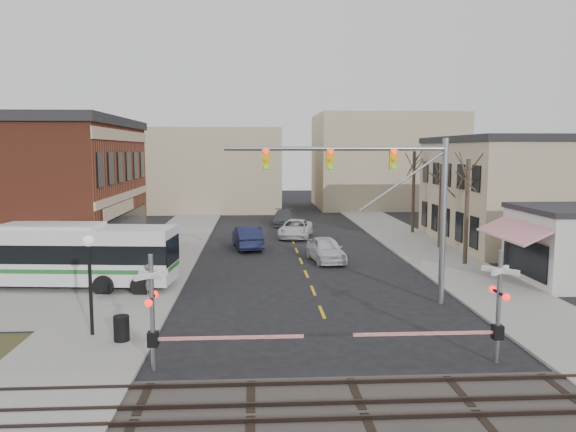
% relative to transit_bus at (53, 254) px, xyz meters
% --- Properties ---
extents(ground, '(160.00, 160.00, 0.00)m').
position_rel_transit_bus_xyz_m(ground, '(13.90, -7.25, -1.88)').
color(ground, black).
rests_on(ground, ground).
extents(sidewalk_west, '(5.00, 60.00, 0.12)m').
position_rel_transit_bus_xyz_m(sidewalk_west, '(4.40, 12.75, -1.82)').
color(sidewalk_west, gray).
rests_on(sidewalk_west, ground).
extents(sidewalk_east, '(5.00, 60.00, 0.12)m').
position_rel_transit_bus_xyz_m(sidewalk_east, '(23.40, 12.75, -1.82)').
color(sidewalk_east, gray).
rests_on(sidewalk_east, ground).
extents(ballast_strip, '(160.00, 5.00, 0.06)m').
position_rel_transit_bus_xyz_m(ballast_strip, '(13.90, -15.25, -1.85)').
color(ballast_strip, '#332D28').
rests_on(ballast_strip, ground).
extents(rail_tracks, '(160.00, 3.91, 0.14)m').
position_rel_transit_bus_xyz_m(rail_tracks, '(13.90, -15.25, -1.76)').
color(rail_tracks, '#2D231E').
rests_on(rail_tracks, ground).
extents(tan_building, '(20.30, 15.30, 8.50)m').
position_rel_transit_bus_xyz_m(tan_building, '(35.90, 12.75, 2.37)').
color(tan_building, tan).
rests_on(tan_building, ground).
extents(tree_east_a, '(0.28, 0.28, 6.75)m').
position_rel_transit_bus_xyz_m(tree_east_a, '(24.40, 4.75, 1.61)').
color(tree_east_a, '#382B21').
rests_on(tree_east_a, sidewalk_east).
extents(tree_east_b, '(0.28, 0.28, 6.30)m').
position_rel_transit_bus_xyz_m(tree_east_b, '(24.70, 10.75, 1.39)').
color(tree_east_b, '#382B21').
rests_on(tree_east_b, sidewalk_east).
extents(tree_east_c, '(0.28, 0.28, 7.20)m').
position_rel_transit_bus_xyz_m(tree_east_c, '(24.90, 18.75, 1.84)').
color(tree_east_c, '#382B21').
rests_on(tree_east_c, sidewalk_east).
extents(transit_bus, '(13.22, 4.10, 3.35)m').
position_rel_transit_bus_xyz_m(transit_bus, '(0.00, 0.00, 0.00)').
color(transit_bus, silver).
rests_on(transit_bus, ground).
extents(traffic_signal_mast, '(10.56, 0.30, 8.00)m').
position_rel_transit_bus_xyz_m(traffic_signal_mast, '(17.00, -4.04, 3.88)').
color(traffic_signal_mast, gray).
rests_on(traffic_signal_mast, ground).
extents(rr_crossing_west, '(5.60, 1.36, 4.00)m').
position_rel_transit_bus_xyz_m(rr_crossing_west, '(7.82, -11.74, 0.08)').
color(rr_crossing_west, gray).
rests_on(rr_crossing_west, ground).
extents(rr_crossing_east, '(5.60, 1.36, 4.00)m').
position_rel_transit_bus_xyz_m(rr_crossing_east, '(18.89, -11.69, 0.08)').
color(rr_crossing_east, gray).
rests_on(rr_crossing_east, ground).
extents(street_lamp, '(0.44, 0.44, 4.01)m').
position_rel_transit_bus_xyz_m(street_lamp, '(4.35, -8.18, 1.13)').
color(street_lamp, black).
rests_on(street_lamp, sidewalk_west).
extents(trash_bin, '(0.60, 0.60, 0.98)m').
position_rel_transit_bus_xyz_m(trash_bin, '(5.69, -8.98, -1.27)').
color(trash_bin, black).
rests_on(trash_bin, sidewalk_west).
extents(car_a, '(2.53, 5.03, 1.64)m').
position_rel_transit_bus_xyz_m(car_a, '(15.56, 6.54, -1.06)').
color(car_a, silver).
rests_on(car_a, ground).
extents(car_b, '(2.56, 5.41, 1.71)m').
position_rel_transit_bus_xyz_m(car_b, '(10.25, 11.79, -1.03)').
color(car_b, '#151A36').
rests_on(car_b, ground).
extents(car_c, '(3.50, 5.79, 1.50)m').
position_rel_transit_bus_xyz_m(car_c, '(14.27, 16.99, -1.13)').
color(car_c, silver).
rests_on(car_c, ground).
extents(car_d, '(2.35, 5.20, 1.48)m').
position_rel_transit_bus_xyz_m(car_d, '(13.67, 24.82, -1.15)').
color(car_d, '#424448').
rests_on(car_d, ground).
extents(pedestrian_near, '(0.41, 0.59, 1.58)m').
position_rel_transit_bus_xyz_m(pedestrian_near, '(5.47, -2.09, -0.97)').
color(pedestrian_near, '#5F554C').
rests_on(pedestrian_near, sidewalk_west).
extents(pedestrian_far, '(0.98, 0.89, 1.64)m').
position_rel_transit_bus_xyz_m(pedestrian_far, '(2.91, -0.36, -0.95)').
color(pedestrian_far, '#323B58').
rests_on(pedestrian_far, sidewalk_west).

